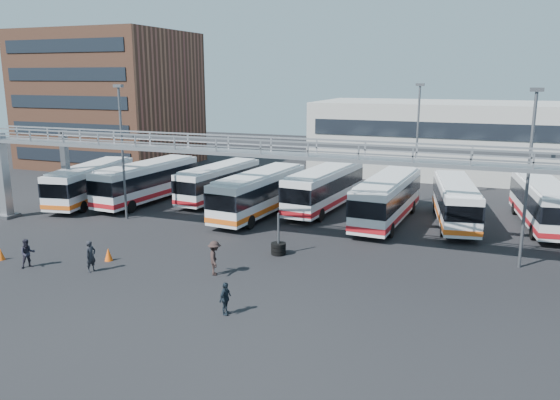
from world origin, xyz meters
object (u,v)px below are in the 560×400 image
(pedestrian_b, at_px, (27,253))
(cone_right, at_px, (108,254))
(light_pole_back, at_px, (417,137))
(bus_6, at_px, (455,201))
(pedestrian_c, at_px, (215,258))
(bus_0, at_px, (91,182))
(cone_left, at_px, (1,254))
(light_pole_left, at_px, (122,145))
(bus_3, at_px, (259,192))
(bus_2, at_px, (219,181))
(pedestrian_a, at_px, (91,256))
(pedestrian_d, at_px, (225,299))
(light_pole_mid, at_px, (529,170))
(bus_5, at_px, (387,198))
(tire_stack, at_px, (278,247))
(bus_7, at_px, (542,202))
(bus_4, at_px, (325,187))
(bus_1, at_px, (147,180))

(pedestrian_b, relative_size, cone_right, 2.18)
(light_pole_back, bearing_deg, pedestrian_b, -126.18)
(bus_6, relative_size, pedestrian_c, 5.68)
(bus_0, distance_m, cone_left, 15.26)
(light_pole_left, xyz_separation_m, bus_3, (9.29, 4.53, -3.79))
(bus_0, height_order, cone_left, bus_0)
(light_pole_back, xyz_separation_m, bus_0, (-26.15, -10.51, -3.87))
(bus_2, xyz_separation_m, pedestrian_a, (1.61, -18.84, -0.85))
(pedestrian_d, bearing_deg, light_pole_back, -6.31)
(light_pole_back, height_order, pedestrian_c, light_pole_back)
(bus_3, bearing_deg, light_pole_mid, -11.27)
(light_pole_left, distance_m, pedestrian_b, 12.37)
(bus_0, height_order, bus_5, bus_5)
(cone_left, bearing_deg, light_pole_left, 84.30)
(pedestrian_d, relative_size, cone_left, 2.16)
(bus_0, bearing_deg, light_pole_left, -39.47)
(light_pole_mid, xyz_separation_m, tire_stack, (-13.86, -2.84, -5.28))
(pedestrian_d, bearing_deg, light_pole_mid, -43.38)
(bus_3, xyz_separation_m, bus_7, (20.45, 4.42, -0.05))
(pedestrian_a, relative_size, cone_left, 2.50)
(bus_0, height_order, tire_stack, bus_0)
(bus_0, relative_size, pedestrian_d, 7.23)
(cone_left, bearing_deg, pedestrian_b, -9.45)
(bus_3, xyz_separation_m, cone_left, (-10.37, -15.36, -1.57))
(bus_5, xyz_separation_m, bus_6, (4.79, 1.40, -0.14))
(bus_5, relative_size, tire_stack, 4.44)
(light_pole_back, xyz_separation_m, bus_4, (-6.52, -5.64, -3.80))
(bus_4, bearing_deg, light_pole_left, -142.30)
(bus_2, height_order, bus_7, bus_7)
(bus_4, bearing_deg, bus_2, -174.12)
(bus_4, distance_m, pedestrian_c, 16.85)
(pedestrian_b, bearing_deg, pedestrian_a, -42.73)
(bus_3, height_order, pedestrian_a, bus_3)
(cone_left, bearing_deg, pedestrian_c, 10.34)
(light_pole_back, xyz_separation_m, bus_3, (-10.71, -9.47, -3.79))
(cone_left, height_order, cone_right, cone_right)
(light_pole_mid, bearing_deg, pedestrian_b, -158.82)
(bus_3, bearing_deg, cone_right, -102.63)
(bus_1, distance_m, bus_7, 31.65)
(bus_0, relative_size, pedestrian_a, 6.26)
(bus_1, relative_size, bus_4, 1.00)
(bus_2, bearing_deg, bus_1, -146.06)
(cone_right, bearing_deg, bus_4, 63.61)
(light_pole_mid, bearing_deg, bus_6, 116.35)
(bus_7, xyz_separation_m, pedestrian_d, (-14.72, -21.82, -1.10))
(bus_1, distance_m, bus_3, 11.03)
(light_pole_back, distance_m, pedestrian_b, 31.68)
(bus_5, relative_size, pedestrian_a, 6.49)
(light_pole_back, distance_m, pedestrian_a, 28.93)
(bus_5, xyz_separation_m, pedestrian_b, (-17.50, -17.32, -1.10))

